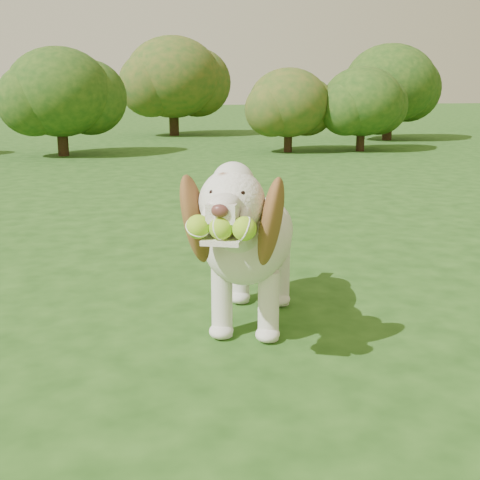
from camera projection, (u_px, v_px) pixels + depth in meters
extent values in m
plane|color=#1D4213|center=(270.00, 310.00, 3.14)|extent=(80.00, 80.00, 0.00)
ellipsoid|color=silver|center=(254.00, 238.00, 2.94)|extent=(0.63, 0.81, 0.38)
ellipsoid|color=silver|center=(244.00, 244.00, 2.67)|extent=(0.49, 0.49, 0.37)
ellipsoid|color=silver|center=(261.00, 229.00, 3.18)|extent=(0.44, 0.44, 0.34)
cylinder|color=silver|center=(239.00, 229.00, 2.51)|extent=(0.30, 0.35, 0.29)
sphere|color=silver|center=(232.00, 202.00, 2.34)|extent=(0.34, 0.34, 0.26)
sphere|color=silver|center=(233.00, 183.00, 2.35)|extent=(0.22, 0.22, 0.17)
cube|color=silver|center=(224.00, 211.00, 2.20)|extent=(0.16, 0.18, 0.07)
ellipsoid|color=#592D28|center=(220.00, 211.00, 2.12)|extent=(0.07, 0.06, 0.05)
cube|color=silver|center=(224.00, 239.00, 2.21)|extent=(0.19, 0.21, 0.02)
ellipsoid|color=brown|center=(195.00, 219.00, 2.40)|extent=(0.23, 0.23, 0.40)
ellipsoid|color=brown|center=(271.00, 222.00, 2.35)|extent=(0.19, 0.28, 0.40)
cylinder|color=silver|center=(265.00, 215.00, 3.32)|extent=(0.13, 0.19, 0.14)
cylinder|color=silver|center=(222.00, 303.00, 2.78)|extent=(0.13, 0.13, 0.33)
cylinder|color=silver|center=(268.00, 306.00, 2.75)|extent=(0.13, 0.13, 0.33)
cylinder|color=silver|center=(240.00, 272.00, 3.24)|extent=(0.13, 0.13, 0.33)
cylinder|color=silver|center=(280.00, 275.00, 3.20)|extent=(0.13, 0.13, 0.33)
sphere|color=#98CF25|center=(198.00, 227.00, 2.17)|extent=(0.12, 0.12, 0.09)
sphere|color=#98CF25|center=(221.00, 228.00, 2.16)|extent=(0.12, 0.12, 0.09)
sphere|color=#98CF25|center=(244.00, 229.00, 2.14)|extent=(0.12, 0.12, 0.09)
cylinder|color=#382314|center=(387.00, 125.00, 13.44)|extent=(0.21, 0.21, 0.67)
ellipsoid|color=#193F13|center=(390.00, 84.00, 13.22)|extent=(2.01, 2.01, 1.71)
cylinder|color=#382314|center=(174.00, 120.00, 14.72)|extent=(0.24, 0.24, 0.76)
ellipsoid|color=#193F13|center=(173.00, 77.00, 14.47)|extent=(2.27, 2.27, 1.93)
cylinder|color=#382314|center=(360.00, 138.00, 11.08)|extent=(0.15, 0.15, 0.49)
ellipsoid|color=#193F13|center=(362.00, 101.00, 10.92)|extent=(1.47, 1.47, 1.25)
cylinder|color=#382314|center=(288.00, 139.00, 10.90)|extent=(0.15, 0.15, 0.48)
ellipsoid|color=#193F13|center=(289.00, 103.00, 10.75)|extent=(1.44, 1.44, 1.22)
cylinder|color=#382314|center=(63.00, 139.00, 10.26)|extent=(0.18, 0.18, 0.58)
ellipsoid|color=#193F13|center=(59.00, 92.00, 10.07)|extent=(1.75, 1.75, 1.48)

